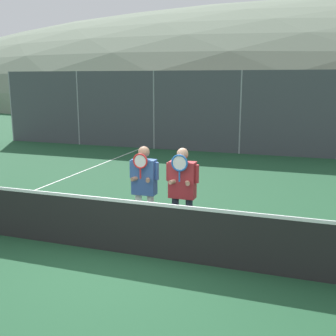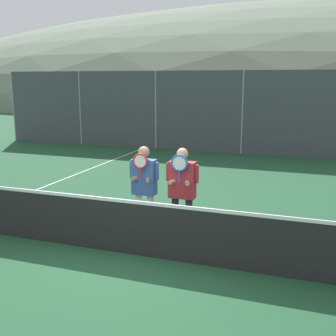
{
  "view_description": "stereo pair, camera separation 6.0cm",
  "coord_description": "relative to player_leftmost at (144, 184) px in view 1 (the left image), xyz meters",
  "views": [
    {
      "loc": [
        2.81,
        -6.22,
        2.98
      ],
      "look_at": [
        0.26,
        1.11,
        1.32
      ],
      "focal_mm": 45.0,
      "sensor_mm": 36.0,
      "label": 1
    },
    {
      "loc": [
        2.87,
        -6.2,
        2.98
      ],
      "look_at": [
        0.26,
        1.11,
        1.32
      ],
      "focal_mm": 45.0,
      "sensor_mm": 36.0,
      "label": 2
    }
  ],
  "objects": [
    {
      "name": "ground_plane",
      "position": [
        0.13,
        -0.86,
        -1.04
      ],
      "size": [
        120.0,
        120.0,
        0.0
      ],
      "primitive_type": "plane",
      "color": "#1E4C2D"
    },
    {
      "name": "hill_distant",
      "position": [
        0.13,
        55.42,
        -1.04
      ],
      "size": [
        126.01,
        70.01,
        24.5
      ],
      "color": "slate",
      "rests_on": "ground_plane"
    },
    {
      "name": "clubhouse_building",
      "position": [
        -0.47,
        17.5,
        0.57
      ],
      "size": [
        23.25,
        5.5,
        3.19
      ],
      "color": "beige",
      "rests_on": "ground_plane"
    },
    {
      "name": "fence_back",
      "position": [
        0.13,
        9.73,
        0.61
      ],
      "size": [
        22.21,
        0.06,
        3.3
      ],
      "color": "gray",
      "rests_on": "ground_plane"
    },
    {
      "name": "tennis_net",
      "position": [
        0.13,
        -0.86,
        -0.54
      ],
      "size": [
        11.44,
        0.09,
        1.07
      ],
      "color": "gray",
      "rests_on": "ground_plane"
    },
    {
      "name": "court_line_left_sideline",
      "position": [
        -4.13,
        2.14,
        -1.04
      ],
      "size": [
        0.05,
        16.0,
        0.01
      ],
      "primitive_type": "cube",
      "color": "white",
      "rests_on": "ground_plane"
    },
    {
      "name": "player_leftmost",
      "position": [
        0.0,
        0.0,
        0.0
      ],
      "size": [
        0.58,
        0.34,
        1.75
      ],
      "color": "white",
      "rests_on": "ground_plane"
    },
    {
      "name": "player_center_left",
      "position": [
        0.75,
        -0.02,
        0.01
      ],
      "size": [
        0.61,
        0.34,
        1.77
      ],
      "color": "#232838",
      "rests_on": "ground_plane"
    },
    {
      "name": "car_far_left",
      "position": [
        -7.18,
        12.42,
        -0.14
      ],
      "size": [
        4.58,
        2.02,
        1.75
      ],
      "color": "silver",
      "rests_on": "ground_plane"
    },
    {
      "name": "car_left_of_center",
      "position": [
        -2.01,
        12.45,
        -0.16
      ],
      "size": [
        4.7,
        1.95,
        1.71
      ],
      "color": "slate",
      "rests_on": "ground_plane"
    },
    {
      "name": "car_center",
      "position": [
        2.95,
        12.64,
        -0.17
      ],
      "size": [
        4.19,
        1.97,
        1.69
      ],
      "color": "silver",
      "rests_on": "ground_plane"
    }
  ]
}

